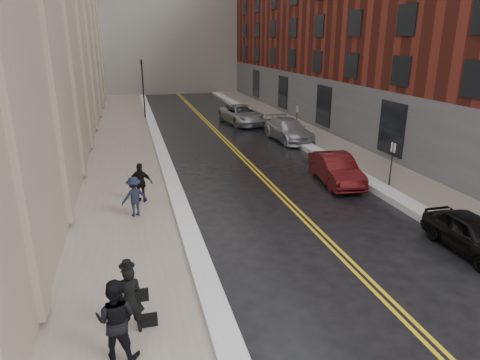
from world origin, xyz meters
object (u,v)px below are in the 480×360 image
car_black (472,234)px  pedestrian_main (130,299)px  car_maroon (336,169)px  pedestrian_a (116,319)px  car_silver_far (242,115)px  pedestrian_c (141,183)px  pedestrian_b (134,196)px  car_silver_near (288,130)px

car_black → pedestrian_main: 11.24m
car_maroon → pedestrian_a: size_ratio=2.33×
car_silver_far → pedestrian_c: size_ratio=3.32×
pedestrian_main → car_silver_far: bearing=-108.9°
pedestrian_main → pedestrian_c: pedestrian_main is taller
car_maroon → pedestrian_c: (-9.45, -0.57, 0.28)m
car_silver_far → pedestrian_main: bearing=-117.9°
car_black → pedestrian_main: bearing=-171.2°
car_silver_far → pedestrian_main: (-9.57, -25.67, 0.24)m
car_black → pedestrian_b: pedestrian_b is taller
pedestrian_a → pedestrian_c: bearing=-76.0°
pedestrian_main → pedestrian_c: 8.81m
car_black → car_silver_far: (-1.55, 24.09, 0.15)m
car_black → pedestrian_c: size_ratio=2.20×
car_maroon → pedestrian_a: bearing=-129.5°
pedestrian_main → pedestrian_c: (0.58, 8.79, -0.03)m
pedestrian_b → pedestrian_c: (0.31, 1.51, 0.06)m
car_black → car_maroon: 7.86m
car_silver_far → pedestrian_c: (-8.99, -16.88, 0.22)m
pedestrian_a → pedestrian_b: size_ratio=1.18×
pedestrian_c → pedestrian_a: bearing=103.3°
pedestrian_b → pedestrian_a: bearing=68.5°
car_silver_far → car_maroon: bearing=-95.8°
car_black → car_silver_far: bearing=94.3°
pedestrian_a → pedestrian_c: size_ratio=1.10×
car_maroon → pedestrian_main: pedestrian_main is taller
car_silver_far → pedestrian_a: 28.25m
car_maroon → pedestrian_c: 9.47m
pedestrian_a → pedestrian_c: 9.63m
car_silver_far → pedestrian_a: (-9.86, -26.47, 0.31)m
car_maroon → pedestrian_c: pedestrian_c is taller
pedestrian_main → car_silver_near: bearing=-119.0°
pedestrian_main → pedestrian_b: pedestrian_main is taller
pedestrian_main → pedestrian_a: 0.85m
car_black → car_maroon: car_maroon is taller
car_silver_near → pedestrian_b: pedestrian_b is taller
car_silver_far → pedestrian_b: size_ratio=3.56×
car_maroon → pedestrian_main: (-10.03, -9.37, 0.31)m
car_silver_far → pedestrian_c: 19.12m
pedestrian_b → pedestrian_c: bearing=-119.2°
car_black → pedestrian_c: 12.77m
car_maroon → car_silver_far: 16.31m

